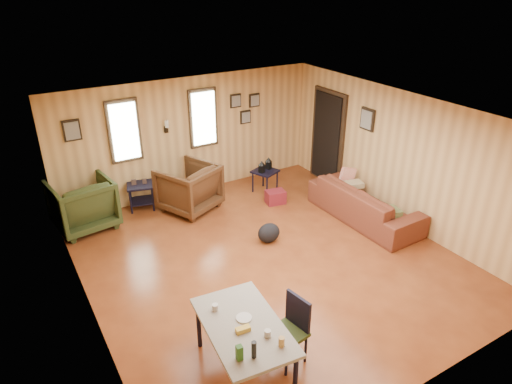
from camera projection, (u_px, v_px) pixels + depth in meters
room at (269, 184)px, 7.17m from camera, size 5.54×6.04×2.44m
sofa at (365, 198)px, 8.43m from camera, size 0.70×2.28×0.89m
recliner_brown at (189, 186)px, 8.76m from camera, size 1.26×1.23×1.00m
recliner_green at (82, 202)px, 8.13m from camera, size 1.12×1.06×1.03m
end_table at (141, 192)px, 8.85m from camera, size 0.60×0.57×0.63m
side_table at (265, 170)px, 9.46m from camera, size 0.60×0.60×0.73m
cooler at (275, 197)px, 9.14m from camera, size 0.42×0.33×0.27m
backpack at (269, 233)px, 7.82m from camera, size 0.41×0.31×0.34m
sofa_pillows at (368, 195)px, 8.40m from camera, size 0.74×1.72×0.35m
dining_table at (244, 330)px, 5.08m from camera, size 0.95×1.43×0.89m
dining_chair at (291, 326)px, 5.33m from camera, size 0.45×0.45×0.87m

